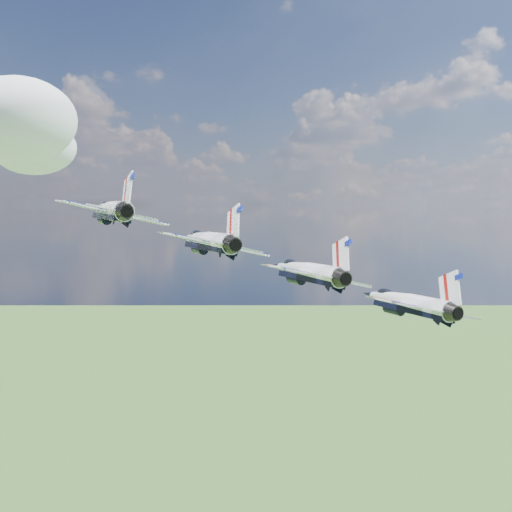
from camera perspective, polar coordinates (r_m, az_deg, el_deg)
jet_0 at (r=74.66m, az=-12.88°, el=3.94°), size 16.33×19.61×7.52m
jet_1 at (r=72.32m, az=-4.39°, el=1.36°), size 16.33×19.61×7.52m
jet_2 at (r=71.81m, az=4.42°, el=-1.36°), size 16.33×19.61×7.52m
jet_3 at (r=73.15m, az=13.15°, el=-4.02°), size 16.33×19.61×7.52m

